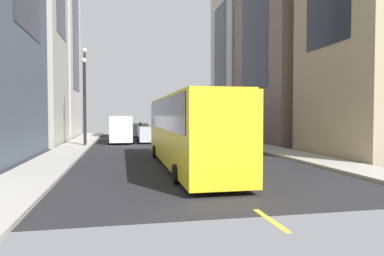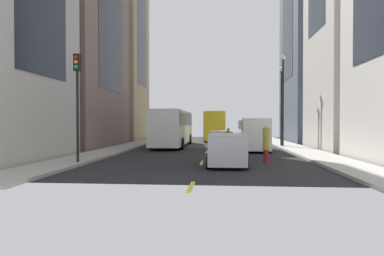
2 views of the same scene
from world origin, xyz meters
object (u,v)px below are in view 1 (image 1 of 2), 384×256
delivery_van_white (121,127)px  pedestrian_waiting_curb (140,129)px  pedestrian_crossing_mid (122,128)px  traffic_light_near_corner (201,104)px  car_silver_0 (140,129)px  car_silver_1 (148,133)px  city_bus_white (203,123)px  streetcar_yellow (187,126)px

delivery_van_white → pedestrian_waiting_curb: delivery_van_white is taller
pedestrian_crossing_mid → traffic_light_near_corner: size_ratio=0.38×
car_silver_0 → car_silver_1: bearing=91.4°
city_bus_white → streetcar_yellow: size_ratio=0.87×
streetcar_yellow → car_silver_1: bearing=-87.4°
traffic_light_near_corner → pedestrian_crossing_mid: bearing=10.1°
pedestrian_crossing_mid → pedestrian_waiting_curb: 3.11m
city_bus_white → car_silver_0: 14.74m
city_bus_white → streetcar_yellow: (3.82, 12.58, 0.12)m
streetcar_yellow → pedestrian_crossing_mid: 25.33m
delivery_van_white → car_silver_1: (-2.56, 0.47, -0.60)m
car_silver_0 → car_silver_1: 9.99m
streetcar_yellow → pedestrian_waiting_curb: streetcar_yellow is taller
delivery_van_white → car_silver_1: size_ratio=1.44×
streetcar_yellow → traffic_light_near_corner: (-6.95, -26.91, 2.03)m
car_silver_1 → pedestrian_waiting_curb: bearing=-86.3°
streetcar_yellow → pedestrian_waiting_curb: 22.84m
city_bus_white → car_silver_0: bearing=-71.0°
traffic_light_near_corner → car_silver_0: bearing=3.2°
car_silver_0 → pedestrian_waiting_curb: 3.69m
pedestrian_waiting_curb → streetcar_yellow: bearing=128.8°
pedestrian_crossing_mid → pedestrian_waiting_curb: pedestrian_crossing_mid is taller
pedestrian_crossing_mid → traffic_light_near_corner: 10.75m
pedestrian_waiting_curb → car_silver_1: bearing=129.7°
car_silver_1 → pedestrian_crossing_mid: 8.97m
pedestrian_crossing_mid → delivery_van_white: bearing=62.5°
city_bus_white → car_silver_1: city_bus_white is taller
car_silver_0 → pedestrian_crossing_mid: pedestrian_crossing_mid is taller
streetcar_yellow → pedestrian_crossing_mid: size_ratio=6.38×
city_bus_white → pedestrian_crossing_mid: (7.03, -12.53, -0.87)m
city_bus_white → car_silver_0: size_ratio=2.68×
streetcar_yellow → car_silver_0: streetcar_yellow is taller
delivery_van_white → pedestrian_waiting_curb: 6.24m
car_silver_0 → pedestrian_waiting_curb: pedestrian_waiting_curb is taller
car_silver_0 → car_silver_1: car_silver_0 is taller
city_bus_white → traffic_light_near_corner: traffic_light_near_corner is taller
pedestrian_waiting_curb → traffic_light_near_corner: traffic_light_near_corner is taller
delivery_van_white → pedestrian_waiting_curb: bearing=-110.2°
car_silver_1 → city_bus_white: bearing=139.4°
streetcar_yellow → traffic_light_near_corner: traffic_light_near_corner is taller
city_bus_white → car_silver_0: city_bus_white is taller
pedestrian_waiting_curb → city_bus_white: bearing=151.9°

